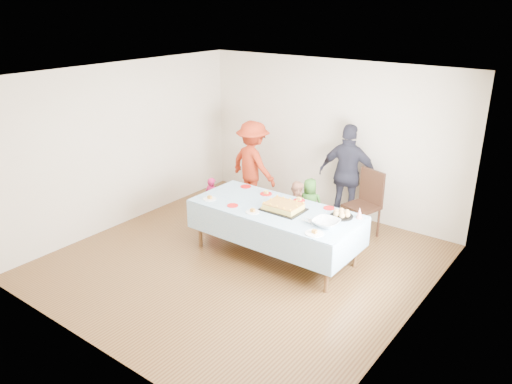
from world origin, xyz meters
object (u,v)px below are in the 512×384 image
at_px(birthday_cake, 283,207).
at_px(adult_left, 253,165).
at_px(dining_chair, 366,200).
at_px(party_table, 275,211).

bearing_deg(birthday_cake, adult_left, 139.45).
bearing_deg(dining_chair, party_table, -100.34).
relative_size(birthday_cake, dining_chair, 0.54).
distance_m(party_table, adult_left, 1.98).
xyz_separation_m(party_table, dining_chair, (0.74, 1.49, -0.12)).
distance_m(party_table, dining_chair, 1.67).
relative_size(dining_chair, adult_left, 0.67).
relative_size(party_table, dining_chair, 2.30).
bearing_deg(dining_chair, adult_left, -160.31).
height_order(dining_chair, adult_left, adult_left).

